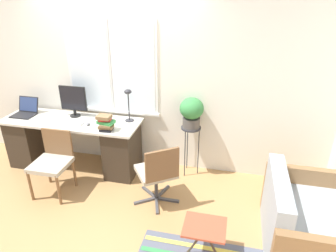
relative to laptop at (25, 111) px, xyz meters
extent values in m
plane|color=tan|center=(1.38, -0.36, -0.82)|extent=(14.00, 14.00, 0.00)
cube|color=white|center=(1.38, 0.37, 0.53)|extent=(9.00, 0.06, 2.70)
cube|color=white|center=(0.97, 0.33, 0.66)|extent=(0.68, 0.02, 1.34)
cube|color=white|center=(0.97, 0.32, 0.66)|extent=(0.61, 0.01, 1.27)
cube|color=white|center=(1.64, 0.33, 0.66)|extent=(0.68, 0.02, 1.34)
cube|color=white|center=(1.64, 0.32, 0.66)|extent=(0.61, 0.01, 1.27)
cube|color=white|center=(1.30, 0.33, 0.01)|extent=(1.40, 0.11, 0.04)
cube|color=beige|center=(0.77, -0.04, -0.07)|extent=(2.02, 0.65, 0.03)
cube|color=#33281E|center=(-0.01, -0.04, -0.45)|extent=(0.40, 0.57, 0.74)
cube|color=#33281E|center=(1.54, -0.04, -0.45)|extent=(0.40, 0.57, 0.74)
cube|color=black|center=(0.00, -0.06, -0.04)|extent=(0.32, 0.24, 0.02)
cube|color=black|center=(0.00, 0.10, 0.08)|extent=(0.32, 0.09, 0.23)
cube|color=navy|center=(0.00, 0.09, 0.08)|extent=(0.29, 0.07, 0.20)
cylinder|color=black|center=(0.76, 0.12, -0.05)|extent=(0.15, 0.15, 0.02)
cylinder|color=black|center=(0.76, 0.12, 0.01)|extent=(0.04, 0.04, 0.09)
cube|color=black|center=(0.76, 0.12, 0.22)|extent=(0.41, 0.02, 0.36)
cube|color=black|center=(0.76, 0.11, 0.22)|extent=(0.39, 0.01, 0.34)
cube|color=silver|center=(0.79, -0.13, -0.04)|extent=(0.44, 0.11, 0.02)
ellipsoid|color=slate|center=(1.10, -0.14, -0.04)|extent=(0.04, 0.07, 0.04)
cylinder|color=#2D2D33|center=(1.60, 0.14, -0.05)|extent=(0.13, 0.13, 0.01)
cylinder|color=#2D2D33|center=(1.60, 0.14, 0.16)|extent=(0.02, 0.02, 0.40)
ellipsoid|color=#2D2D33|center=(1.60, 0.14, 0.38)|extent=(0.10, 0.10, 0.07)
cube|color=black|center=(1.41, -0.23, -0.04)|extent=(0.16, 0.16, 0.03)
cube|color=olive|center=(1.41, -0.23, 0.00)|extent=(0.20, 0.15, 0.04)
cube|color=olive|center=(1.41, -0.23, 0.03)|extent=(0.17, 0.18, 0.03)
cube|color=green|center=(1.41, -0.22, 0.06)|extent=(0.23, 0.18, 0.04)
cube|color=red|center=(1.40, -0.23, 0.10)|extent=(0.17, 0.12, 0.03)
cube|color=olive|center=(1.39, -0.23, 0.14)|extent=(0.18, 0.15, 0.04)
cylinder|color=brown|center=(0.62, -0.92, -0.61)|extent=(0.04, 0.04, 0.44)
cylinder|color=brown|center=(1.02, -0.91, -0.61)|extent=(0.04, 0.04, 0.44)
cylinder|color=brown|center=(0.61, -0.52, -0.61)|extent=(0.04, 0.04, 0.44)
cylinder|color=brown|center=(1.01, -0.51, -0.61)|extent=(0.04, 0.04, 0.44)
cube|color=#B2A893|center=(0.81, -0.72, -0.39)|extent=(0.46, 0.44, 0.06)
cube|color=brown|center=(0.81, -0.49, -0.17)|extent=(0.41, 0.04, 0.37)
cube|color=#47474C|center=(2.05, -0.63, -0.81)|extent=(0.27, 0.20, 0.03)
cube|color=#47474C|center=(2.22, -0.68, -0.81)|extent=(0.12, 0.30, 0.03)
cube|color=#47474C|center=(2.33, -0.54, -0.81)|extent=(0.30, 0.04, 0.03)
cube|color=#47474C|center=(2.22, -0.39, -0.81)|extent=(0.13, 0.30, 0.03)
cube|color=#47474C|center=(2.05, -0.45, -0.81)|extent=(0.26, 0.21, 0.03)
cylinder|color=#333338|center=(2.18, -0.54, -0.61)|extent=(0.04, 0.04, 0.36)
cube|color=#B2A893|center=(2.18, -0.54, -0.40)|extent=(0.61, 0.61, 0.06)
cube|color=brown|center=(2.31, -0.72, -0.17)|extent=(0.36, 0.27, 0.39)
cube|color=#9EA8B2|center=(3.90, -0.94, -0.61)|extent=(0.83, 1.02, 0.43)
cube|color=#9EA8B2|center=(3.57, -0.94, -0.21)|extent=(0.16, 1.02, 0.37)
cube|color=olive|center=(3.90, -0.38, -0.51)|extent=(0.83, 0.09, 0.64)
cylinder|color=#333338|center=(2.49, 0.18, -0.09)|extent=(0.28, 0.28, 0.02)
cylinder|color=#333338|center=(2.61, 0.18, -0.46)|extent=(0.01, 0.01, 0.73)
cylinder|color=#333338|center=(2.43, 0.28, -0.46)|extent=(0.01, 0.01, 0.73)
cylinder|color=#333338|center=(2.43, 0.08, -0.46)|extent=(0.01, 0.01, 0.73)
cylinder|color=#514C47|center=(2.49, 0.18, -0.01)|extent=(0.24, 0.24, 0.14)
ellipsoid|color=#388442|center=(2.49, 0.18, 0.20)|extent=(0.33, 0.33, 0.30)
cube|color=#DBCC4C|center=(2.98, -1.21, -0.82)|extent=(1.49, 0.06, 0.00)
cube|color=#B24C33|center=(2.88, -1.31, -0.44)|extent=(0.42, 0.35, 0.02)
cylinder|color=#4C3D2D|center=(2.81, -1.31, -0.64)|extent=(0.20, 0.02, 0.38)
cylinder|color=#4C3D2D|center=(2.95, -1.31, -0.64)|extent=(0.20, 0.02, 0.38)
camera|label=1|loc=(3.04, -3.57, 1.68)|focal=32.00mm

